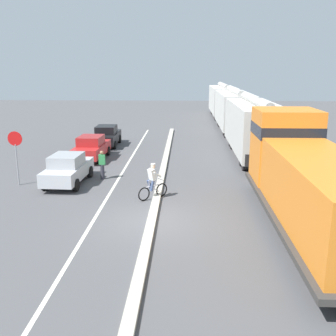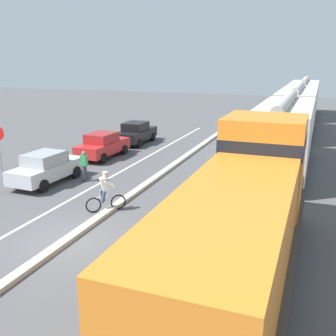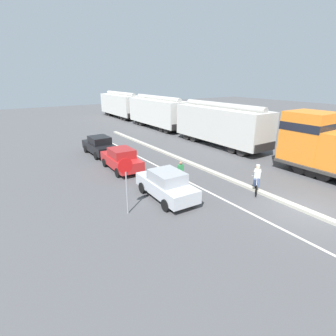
# 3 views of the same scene
# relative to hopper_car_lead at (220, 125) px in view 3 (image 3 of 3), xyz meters

# --- Properties ---
(ground_plane) EXTENTS (120.00, 120.00, 0.00)m
(ground_plane) POSITION_rel_hopper_car_lead_xyz_m (-6.03, -12.19, -2.08)
(ground_plane) COLOR #4C4C4F
(median_curb) EXTENTS (0.36, 36.00, 0.16)m
(median_curb) POSITION_rel_hopper_car_lead_xyz_m (-6.03, -6.19, -2.00)
(median_curb) COLOR #B2AD9E
(median_curb) RESTS_ON ground
(lane_stripe) EXTENTS (0.14, 36.00, 0.01)m
(lane_stripe) POSITION_rel_hopper_car_lead_xyz_m (-8.43, -6.19, -2.07)
(lane_stripe) COLOR silver
(lane_stripe) RESTS_ON ground
(hopper_car_lead) EXTENTS (2.90, 10.60, 4.18)m
(hopper_car_lead) POSITION_rel_hopper_car_lead_xyz_m (0.00, 0.00, 0.00)
(hopper_car_lead) COLOR beige
(hopper_car_lead) RESTS_ON ground
(hopper_car_middle) EXTENTS (2.90, 10.60, 4.18)m
(hopper_car_middle) POSITION_rel_hopper_car_lead_xyz_m (0.00, 11.60, 0.00)
(hopper_car_middle) COLOR beige
(hopper_car_middle) RESTS_ON ground
(hopper_car_trailing) EXTENTS (2.90, 10.60, 4.18)m
(hopper_car_trailing) POSITION_rel_hopper_car_lead_xyz_m (0.00, 23.20, 0.00)
(hopper_car_trailing) COLOR beige
(hopper_car_trailing) RESTS_ON ground
(parked_car_silver) EXTENTS (1.95, 4.26, 1.62)m
(parked_car_silver) POSITION_rel_hopper_car_lead_xyz_m (-10.97, -7.03, -1.26)
(parked_car_silver) COLOR #B7BABF
(parked_car_silver) RESTS_ON ground
(parked_car_red) EXTENTS (1.95, 4.26, 1.62)m
(parked_car_red) POSITION_rel_hopper_car_lead_xyz_m (-11.04, -1.25, -1.26)
(parked_car_red) COLOR red
(parked_car_red) RESTS_ON ground
(parked_car_black) EXTENTS (1.88, 4.22, 1.62)m
(parked_car_black) POSITION_rel_hopper_car_lead_xyz_m (-10.94, 3.53, -1.26)
(parked_car_black) COLOR black
(parked_car_black) RESTS_ON ground
(cyclist) EXTENTS (1.32, 1.18, 1.71)m
(cyclist) POSITION_rel_hopper_car_lead_xyz_m (-6.23, -9.35, -1.26)
(cyclist) COLOR black
(cyclist) RESTS_ON ground
(stop_sign) EXTENTS (0.76, 0.08, 2.88)m
(stop_sign) POSITION_rel_hopper_car_lead_xyz_m (-13.53, -7.41, -0.05)
(stop_sign) COLOR gray
(stop_sign) RESTS_ON ground
(pedestrian_by_cars) EXTENTS (0.34, 0.22, 1.62)m
(pedestrian_by_cars) POSITION_rel_hopper_car_lead_xyz_m (-9.31, -6.11, -1.23)
(pedestrian_by_cars) COLOR #33333D
(pedestrian_by_cars) RESTS_ON ground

